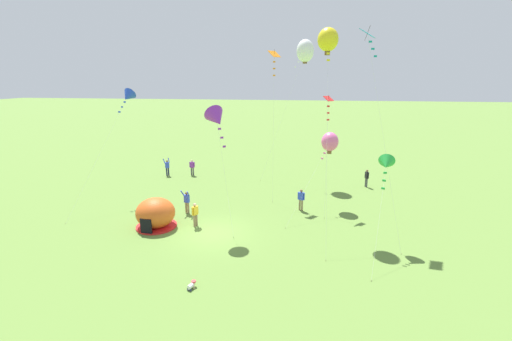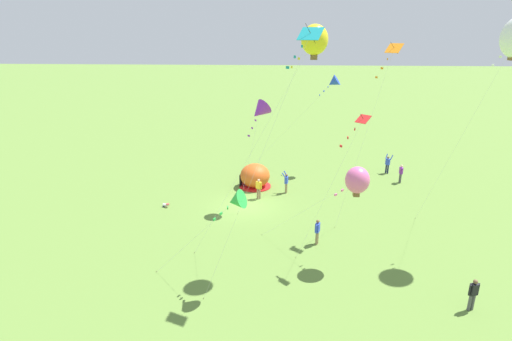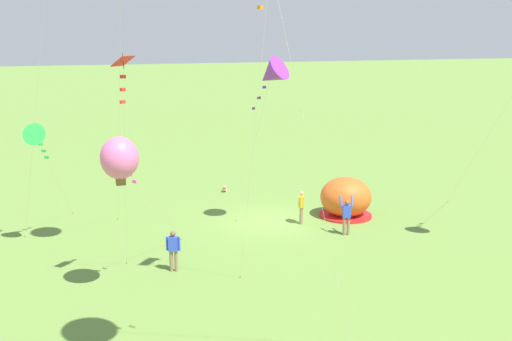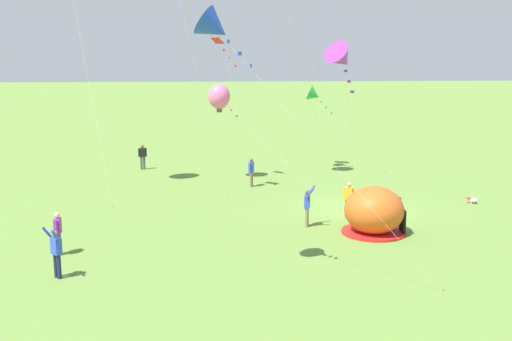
% 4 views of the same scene
% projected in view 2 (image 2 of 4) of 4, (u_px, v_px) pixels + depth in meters
% --- Properties ---
extents(ground_plane, '(300.00, 300.00, 0.00)m').
position_uv_depth(ground_plane, '(246.00, 206.00, 31.55)').
color(ground_plane, olive).
extents(popup_tent, '(2.81, 2.81, 2.10)m').
position_uv_depth(popup_tent, '(255.00, 176.00, 35.17)').
color(popup_tent, '#D8591E').
rests_on(popup_tent, ground).
extents(toddler_crawling, '(0.36, 0.55, 0.32)m').
position_uv_depth(toddler_crawling, '(166.00, 205.00, 31.25)').
color(toddler_crawling, white).
rests_on(toddler_crawling, ground).
extents(person_far_back, '(0.56, 0.36, 1.72)m').
position_uv_depth(person_far_back, '(317.00, 231.00, 25.50)').
color(person_far_back, '#8C7251').
rests_on(person_far_back, ground).
extents(person_watching_sky, '(0.36, 0.56, 1.72)m').
position_uv_depth(person_watching_sky, '(473.00, 293.00, 19.35)').
color(person_watching_sky, '#4C4C51').
rests_on(person_watching_sky, ground).
extents(person_flying_kite, '(0.69, 0.57, 1.89)m').
position_uv_depth(person_flying_kite, '(286.00, 182.00, 33.79)').
color(person_flying_kite, '#8C7251').
rests_on(person_flying_kite, ground).
extents(person_center_field, '(0.59, 0.25, 1.72)m').
position_uv_depth(person_center_field, '(401.00, 173.00, 36.12)').
color(person_center_field, '#4C4C51').
rests_on(person_center_field, ground).
extents(person_arms_raised, '(0.70, 0.70, 1.89)m').
position_uv_depth(person_arms_raised, '(388.00, 164.00, 38.57)').
color(person_arms_raised, '#1E2347').
rests_on(person_arms_raised, ground).
extents(person_near_tent, '(0.40, 0.52, 1.72)m').
position_uv_depth(person_near_tent, '(259.00, 188.00, 32.60)').
color(person_near_tent, '#8C7251').
rests_on(person_near_tent, ground).
extents(kite_red, '(0.88, 3.75, 8.87)m').
position_uv_depth(kite_red, '(357.00, 128.00, 21.38)').
color(kite_red, silver).
rests_on(kite_red, ground).
extents(kite_yellow, '(1.39, 7.54, 13.37)m').
position_uv_depth(kite_yellow, '(315.00, 40.00, 20.45)').
color(kite_yellow, silver).
rests_on(kite_yellow, ground).
extents(kite_teal, '(2.81, 5.68, 13.34)m').
position_uv_depth(kite_teal, '(306.00, 42.00, 18.10)').
color(kite_teal, silver).
rests_on(kite_teal, ground).
extents(kite_blue, '(2.27, 8.26, 9.31)m').
position_uv_depth(kite_blue, '(333.00, 82.00, 37.07)').
color(kite_blue, silver).
rests_on(kite_blue, ground).
extents(kite_green, '(1.85, 5.43, 5.69)m').
position_uv_depth(kite_green, '(236.00, 201.00, 19.66)').
color(kite_green, silver).
rests_on(kite_green, ground).
extents(kite_purple, '(2.38, 2.61, 8.44)m').
position_uv_depth(kite_purple, '(259.00, 111.00, 28.82)').
color(kite_purple, silver).
rests_on(kite_purple, ground).
extents(kite_pink, '(3.73, 6.11, 5.99)m').
position_uv_depth(kite_pink, '(357.00, 180.00, 22.04)').
color(kite_pink, silver).
rests_on(kite_pink, ground).
extents(kite_orange, '(1.12, 3.43, 12.42)m').
position_uv_depth(kite_orange, '(391.00, 55.00, 24.31)').
color(kite_orange, silver).
rests_on(kite_orange, ground).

